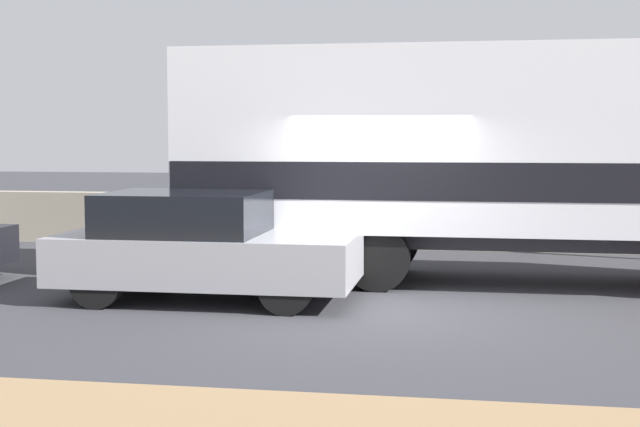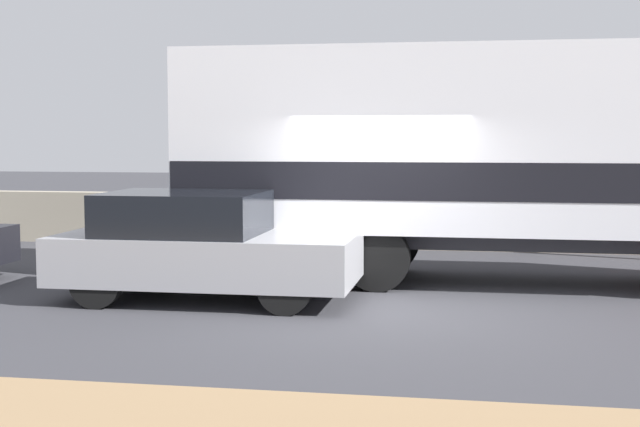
# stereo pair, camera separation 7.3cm
# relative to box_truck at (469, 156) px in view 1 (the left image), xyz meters

# --- Properties ---
(ground_plane) EXTENTS (80.00, 80.00, 0.00)m
(ground_plane) POSITION_rel_box_truck_xyz_m (-1.22, -2.46, -1.91)
(ground_plane) COLOR #38383D
(stone_wall_backdrop) EXTENTS (60.00, 0.35, 1.05)m
(stone_wall_backdrop) POSITION_rel_box_truck_xyz_m (-1.22, 3.85, -1.38)
(stone_wall_backdrop) COLOR #A39984
(stone_wall_backdrop) RESTS_ON ground_plane
(box_truck) EXTENTS (9.10, 2.42, 3.49)m
(box_truck) POSITION_rel_box_truck_xyz_m (0.00, 0.00, 0.00)
(box_truck) COLOR maroon
(box_truck) RESTS_ON ground_plane
(car_hatchback) EXTENTS (4.01, 1.86, 1.46)m
(car_hatchback) POSITION_rel_box_truck_xyz_m (-3.53, -2.08, -1.17)
(car_hatchback) COLOR #9E9EA3
(car_hatchback) RESTS_ON ground_plane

